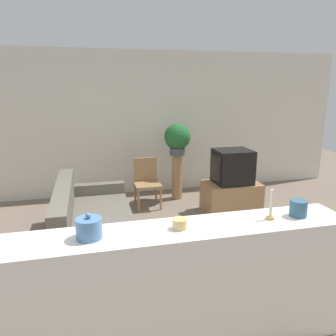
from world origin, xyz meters
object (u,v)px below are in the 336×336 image
(couch, at_px, (91,225))
(television, at_px, (232,166))
(decorative_bowl, at_px, (89,228))
(wooden_chair, at_px, (147,180))
(potted_plant, at_px, (177,138))

(couch, bearing_deg, television, 15.88)
(decorative_bowl, bearing_deg, television, 48.76)
(television, xyz_separation_m, decorative_bowl, (-2.28, -2.60, 0.32))
(television, bearing_deg, decorative_bowl, -131.24)
(couch, distance_m, wooden_chair, 1.60)
(couch, relative_size, wooden_chair, 2.35)
(couch, height_order, wooden_chair, wooden_chair)
(couch, xyz_separation_m, decorative_bowl, (-0.00, -1.96, 0.82))
(potted_plant, xyz_separation_m, decorative_bowl, (-1.59, -3.46, -0.05))
(television, bearing_deg, wooden_chair, 154.99)
(television, bearing_deg, potted_plant, 128.98)
(wooden_chair, xyz_separation_m, potted_plant, (0.61, 0.25, 0.68))
(wooden_chair, xyz_separation_m, decorative_bowl, (-0.97, -3.21, 0.63))
(couch, relative_size, decorative_bowl, 10.54)
(television, bearing_deg, couch, -164.12)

